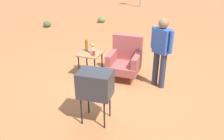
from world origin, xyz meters
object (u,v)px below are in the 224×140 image
at_px(tv_on_stand, 95,84).
at_px(side_table, 90,56).
at_px(bottle_tall_amber, 87,45).
at_px(armchair, 125,59).
at_px(flower_vase, 92,48).
at_px(soda_can_red, 94,53).
at_px(person_standing, 161,49).

bearing_deg(tv_on_stand, side_table, 118.77).
bearing_deg(tv_on_stand, bottle_tall_amber, 120.96).
xyz_separation_m(armchair, side_table, (-0.86, -0.24, 0.03)).
relative_size(side_table, flower_vase, 2.35).
height_order(bottle_tall_amber, soda_can_red, bottle_tall_amber).
height_order(armchair, bottle_tall_amber, armchair).
relative_size(tv_on_stand, flower_vase, 3.89).
relative_size(tv_on_stand, person_standing, 0.63).
bearing_deg(side_table, person_standing, 2.36).
distance_m(side_table, soda_can_red, 0.25).
height_order(tv_on_stand, soda_can_red, tv_on_stand).
xyz_separation_m(tv_on_stand, bottle_tall_amber, (-1.07, 1.78, -0.01)).
bearing_deg(bottle_tall_amber, armchair, 7.50).
xyz_separation_m(soda_can_red, flower_vase, (-0.09, 0.13, 0.09)).
bearing_deg(flower_vase, bottle_tall_amber, 154.96).
bearing_deg(armchair, flower_vase, -163.53).
xyz_separation_m(side_table, soda_can_red, (0.16, -0.12, 0.15)).
relative_size(bottle_tall_amber, soda_can_red, 2.46).
bearing_deg(person_standing, side_table, -177.64).
distance_m(side_table, person_standing, 1.80).
distance_m(tv_on_stand, bottle_tall_amber, 2.08).
distance_m(tv_on_stand, soda_can_red, 1.73).
xyz_separation_m(bottle_tall_amber, flower_vase, (0.22, -0.10, -0.00)).
distance_m(person_standing, flower_vase, 1.70).
distance_m(side_table, bottle_tall_amber, 0.30).
relative_size(armchair, person_standing, 0.65).
bearing_deg(bottle_tall_amber, tv_on_stand, -59.04).
xyz_separation_m(tv_on_stand, flower_vase, (-0.85, 1.68, -0.01)).
xyz_separation_m(side_table, flower_vase, (0.07, 0.00, 0.24)).
bearing_deg(side_table, bottle_tall_amber, 144.71).
relative_size(person_standing, soda_can_red, 13.44).
xyz_separation_m(side_table, bottle_tall_amber, (-0.15, 0.10, 0.24)).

